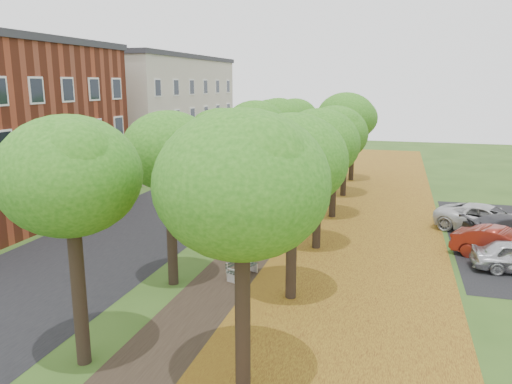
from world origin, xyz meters
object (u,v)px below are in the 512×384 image
Objects in this scene: car_red at (503,245)px; car_grey at (511,229)px; bench at (241,268)px; car_white at (487,219)px.

car_grey is at bearing 7.15° from car_red.
bench is 11.95m from car_red.
car_grey is (11.67, 8.07, 0.30)m from bench.
car_red reaches higher than bench.
car_red is 0.82× the size of car_white.
car_white is at bearing -28.25° from bench.
car_white is at bearing 23.88° from car_red.
car_grey is 0.90× the size of car_white.
car_white reaches higher than car_grey.
car_white is (0.00, 4.40, 0.02)m from car_red.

